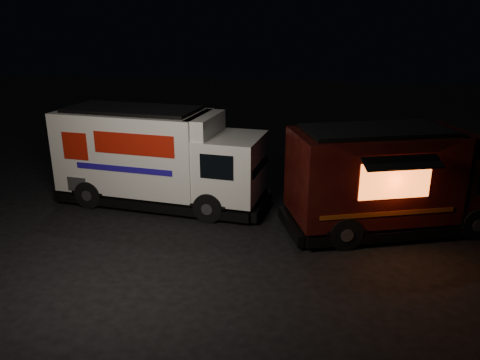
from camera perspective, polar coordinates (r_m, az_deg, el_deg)
name	(u,v)px	position (r m, az deg, el deg)	size (l,w,h in m)	color
ground	(217,235)	(14.85, -2.80, -6.71)	(80.00, 80.00, 0.00)	black
white_truck	(161,157)	(17.04, -9.58, 2.75)	(7.70, 2.63, 3.49)	silver
red_truck	(399,179)	(15.58, 18.81, 0.13)	(7.18, 2.64, 3.34)	#3A100A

